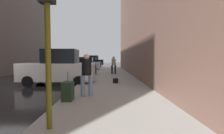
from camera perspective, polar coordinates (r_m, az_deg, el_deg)
ground_plane at (r=11.18m, az=-32.81°, el=-6.25°), size 120.00×120.00×0.00m
sidewalk at (r=9.56m, az=-0.13°, el=-6.81°), size 4.00×40.00×0.15m
parked_white_van at (r=11.65m, az=-17.08°, el=-0.45°), size 4.64×2.14×2.25m
parked_dark_green_sedan at (r=17.35m, az=-11.89°, el=0.08°), size 4.25×2.16×1.79m
parked_silver_sedan at (r=24.17m, az=-8.95°, el=0.89°), size 4.22×2.10×1.79m
parked_blue_sedan at (r=31.03m, az=-7.30°, el=1.35°), size 4.21×2.08×1.79m
parked_black_suv at (r=37.41m, az=-6.31°, el=1.90°), size 4.66×2.18×2.25m
fire_hydrant at (r=12.59m, az=-7.54°, el=-2.54°), size 0.42×0.22×0.70m
traffic_light at (r=4.14m, az=-20.35°, el=17.68°), size 0.32×0.32×3.60m
pedestrian_in_jeans at (r=7.17m, az=-8.30°, el=-1.80°), size 0.51×0.42×1.71m
pedestrian_in_tan_coat at (r=17.01m, az=0.54°, el=0.95°), size 0.51×0.41×1.71m
rolling_suitcase at (r=6.61m, az=-14.21°, el=-7.62°), size 0.37×0.57×1.04m
duffel_bag at (r=10.93m, az=1.16°, el=-4.44°), size 0.32×0.44×0.28m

